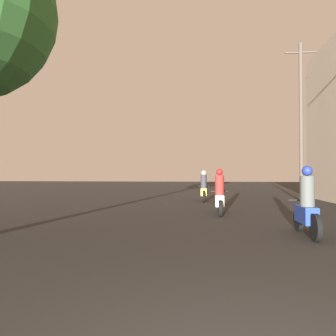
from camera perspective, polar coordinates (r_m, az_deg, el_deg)
motorcycle_blue at (r=8.30m, az=22.98°, el=-6.49°), size 0.60×1.91×1.64m
motorcycle_silver at (r=11.95m, az=8.96°, el=-4.81°), size 0.60×2.04×1.63m
motorcycle_yellow at (r=17.40m, az=6.24°, el=-3.66°), size 0.60×1.86×1.63m
utility_pole_far at (r=18.81m, az=22.16°, el=7.95°), size 1.60×0.20×8.39m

